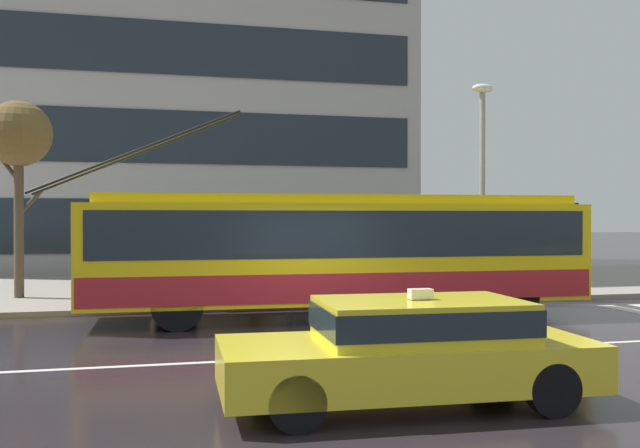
{
  "coord_description": "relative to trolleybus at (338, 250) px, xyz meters",
  "views": [
    {
      "loc": [
        -3.19,
        -12.29,
        2.25
      ],
      "look_at": [
        0.74,
        3.56,
        2.09
      ],
      "focal_mm": 39.95,
      "sensor_mm": 36.0,
      "label": 1
    }
  ],
  "objects": [
    {
      "name": "ground_plane",
      "position": [
        -1.03,
        -3.03,
        -1.52
      ],
      "size": [
        160.0,
        160.0,
        0.0
      ],
      "primitive_type": "plane",
      "color": "#262025"
    },
    {
      "name": "sidewalk_slab",
      "position": [
        -1.03,
        6.6,
        -1.45
      ],
      "size": [
        80.0,
        10.0,
        0.14
      ],
      "primitive_type": "cube",
      "color": "gray",
      "rests_on": "ground_plane"
    },
    {
      "name": "lane_centre_line",
      "position": [
        -1.03,
        -4.23,
        -1.51
      ],
      "size": [
        72.0,
        0.14,
        0.01
      ],
      "primitive_type": "cube",
      "color": "silver",
      "rests_on": "ground_plane"
    },
    {
      "name": "trolleybus",
      "position": [
        0.0,
        0.0,
        0.0
      ],
      "size": [
        12.05,
        2.88,
        4.52
      ],
      "color": "yellow",
      "rests_on": "ground_plane"
    },
    {
      "name": "taxi_oncoming_near",
      "position": [
        -1.11,
        -7.34,
        -0.81
      ],
      "size": [
        4.51,
        1.98,
        1.39
      ],
      "color": "yellow",
      "rests_on": "ground_plane"
    },
    {
      "name": "bus_shelter",
      "position": [
        -2.26,
        3.28,
        0.47
      ],
      "size": [
        3.8,
        1.56,
        2.49
      ],
      "color": "gray",
      "rests_on": "sidewalk_slab"
    },
    {
      "name": "pedestrian_at_shelter",
      "position": [
        0.42,
        2.19,
        0.19
      ],
      "size": [
        1.28,
        1.28,
        1.99
      ],
      "color": "navy",
      "rests_on": "sidewalk_slab"
    },
    {
      "name": "pedestrian_approaching_curb",
      "position": [
        -1.51,
        2.94,
        0.17
      ],
      "size": [
        1.13,
        1.13,
        1.94
      ],
      "color": "#514B43",
      "rests_on": "sidewalk_slab"
    },
    {
      "name": "pedestrian_walking_past",
      "position": [
        2.66,
        3.59,
        0.18
      ],
      "size": [
        1.42,
        1.42,
        1.95
      ],
      "color": "#21214C",
      "rests_on": "sidewalk_slab"
    },
    {
      "name": "pedestrian_waiting_by_pole",
      "position": [
        1.53,
        2.43,
        -0.43
      ],
      "size": [
        0.51,
        0.51,
        1.62
      ],
      "color": "black",
      "rests_on": "sidewalk_slab"
    },
    {
      "name": "street_lamp",
      "position": [
        4.77,
        2.47,
        2.09
      ],
      "size": [
        0.6,
        0.32,
        5.75
      ],
      "color": "gray",
      "rests_on": "sidewalk_slab"
    },
    {
      "name": "street_tree_bare",
      "position": [
        -7.39,
        4.66,
        2.81
      ],
      "size": [
        1.72,
        1.72,
        5.16
      ],
      "color": "brown",
      "rests_on": "sidewalk_slab"
    }
  ]
}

